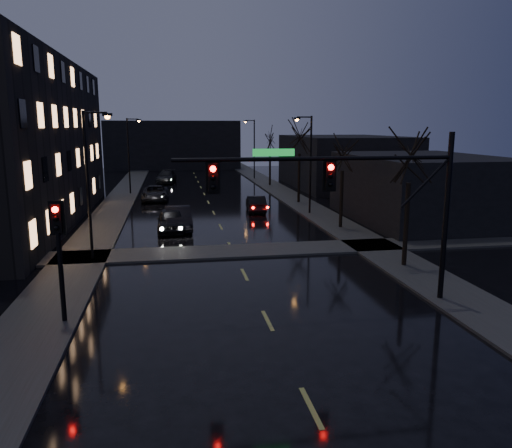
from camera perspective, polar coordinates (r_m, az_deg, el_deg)
name	(u,v)px	position (r m, az deg, el deg)	size (l,w,h in m)	color
sidewalk_left	(114,209)	(45.31, -15.97, 1.64)	(3.00, 140.00, 0.12)	#2D2D2B
sidewalk_right	(302,204)	(46.57, 5.31, 2.28)	(3.00, 140.00, 0.12)	#2D2D2B
sidewalk_cross	(233,251)	(29.05, -2.60, -3.13)	(40.00, 3.00, 0.12)	#2D2D2B
commercial_right_near	(421,188)	(40.45, 18.36, 3.90)	(10.00, 14.00, 5.00)	black
commercial_right_far	(344,161)	(61.11, 9.98, 7.05)	(12.00, 18.00, 6.00)	black
far_block	(173,145)	(87.50, -9.47, 8.93)	(22.00, 10.00, 8.00)	black
signal_mast	(360,187)	(19.95, 11.78, 4.13)	(11.11, 0.41, 7.00)	black
signal_pole_left	(59,245)	(19.35, -21.61, -2.23)	(0.35, 0.41, 4.53)	black
tree_near	(411,146)	(26.27, 17.28, 8.46)	(3.52, 3.52, 8.08)	black
tree_mid_a	(343,146)	(35.49, 9.92, 8.75)	(3.30, 3.30, 7.58)	black
tree_mid_b	(300,132)	(46.95, 5.01, 10.39)	(3.74, 3.74, 8.59)	black
tree_far	(270,135)	(60.61, 1.63, 10.08)	(3.43, 3.43, 7.88)	black
streetlight_l_near	(91,173)	(27.87, -18.30, 5.55)	(1.53, 0.28, 8.00)	black
streetlight_l_far	(130,149)	(54.66, -14.15, 8.28)	(1.53, 0.28, 8.00)	black
streetlight_r_mid	(308,156)	(41.02, 5.98, 7.69)	(1.53, 0.28, 8.00)	black
streetlight_r_far	(253,144)	(68.38, -0.38, 9.13)	(1.53, 0.28, 8.00)	black
oncoming_car_a	(171,220)	(35.06, -9.68, 0.45)	(1.89, 4.71, 1.60)	black
oncoming_car_b	(179,218)	(35.54, -8.85, 0.64)	(1.71, 4.92, 1.62)	black
oncoming_car_c	(155,193)	(49.81, -11.46, 3.48)	(2.46, 5.32, 1.48)	black
oncoming_car_d	(166,177)	(65.00, -10.22, 5.33)	(2.23, 5.47, 1.59)	black
lead_car	(256,204)	(42.54, -0.02, 2.34)	(1.46, 4.19, 1.38)	black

